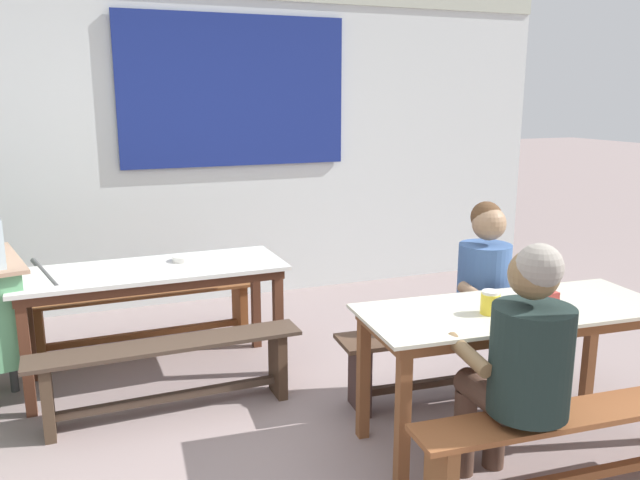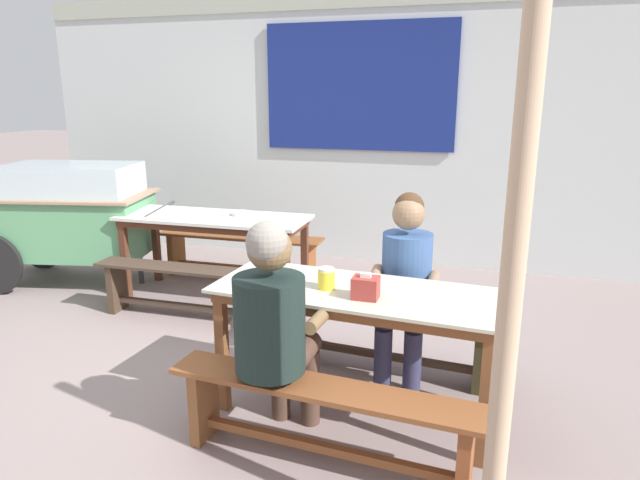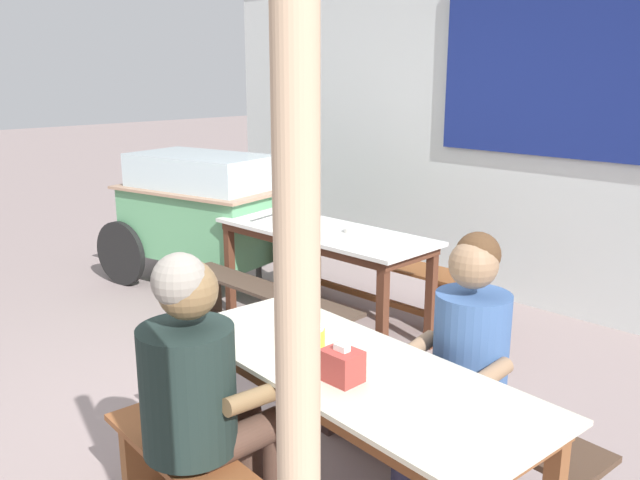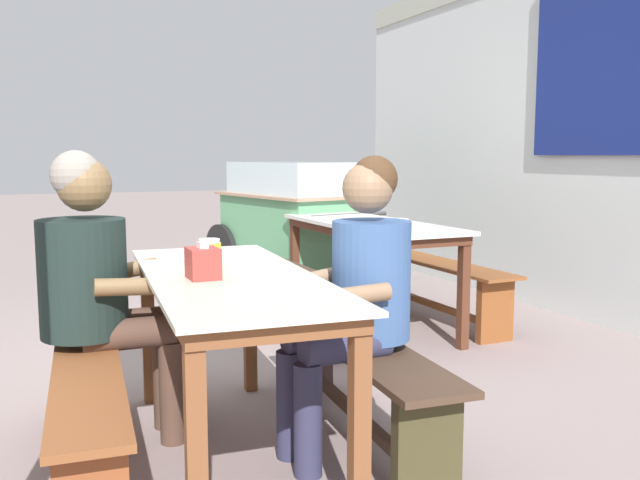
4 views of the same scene
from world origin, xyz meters
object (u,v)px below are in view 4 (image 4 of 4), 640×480
(food_cart, at_px, (291,214))
(tissue_box, at_px, (203,263))
(bench_far_front, at_px, (298,293))
(bench_near_front, at_px, (88,401))
(person_near_front, at_px, (99,279))
(bench_far_back, at_px, (433,281))
(person_right_near_table, at_px, (356,288))
(soup_bowl, at_px, (397,221))
(bench_near_back, at_px, (356,371))
(dining_table_far, at_px, (369,233))
(condiment_jar, at_px, (209,254))
(dining_table_near, at_px, (229,294))

(food_cart, height_order, tissue_box, food_cart)
(bench_far_front, height_order, tissue_box, tissue_box)
(bench_far_front, bearing_deg, food_cart, 160.73)
(bench_near_front, relative_size, tissue_box, 11.49)
(person_near_front, height_order, tissue_box, person_near_front)
(bench_far_back, height_order, person_right_near_table, person_right_near_table)
(bench_far_back, distance_m, person_near_front, 2.91)
(soup_bowl, bearing_deg, person_right_near_table, -34.62)
(bench_far_front, relative_size, bench_near_back, 1.01)
(dining_table_far, relative_size, condiment_jar, 14.10)
(bench_far_back, distance_m, food_cart, 1.65)
(bench_far_front, xyz_separation_m, person_near_front, (1.35, -1.43, 0.43))
(dining_table_far, distance_m, condiment_jar, 2.16)
(bench_near_front, bearing_deg, bench_far_back, 122.17)
(bench_near_back, xyz_separation_m, person_right_near_table, (0.16, -0.08, 0.40))
(soup_bowl, bearing_deg, bench_far_back, 117.34)
(dining_table_near, height_order, tissue_box, tissue_box)
(tissue_box, xyz_separation_m, soup_bowl, (-1.52, 1.73, -0.04))
(bench_near_front, relative_size, person_right_near_table, 1.33)
(bench_near_back, xyz_separation_m, person_near_front, (-0.36, -1.02, 0.42))
(dining_table_far, xyz_separation_m, bench_far_front, (0.01, -0.55, -0.39))
(food_cart, relative_size, person_near_front, 1.53)
(bench_near_back, relative_size, soup_bowl, 9.77)
(dining_table_near, relative_size, food_cart, 0.88)
(dining_table_far, height_order, food_cart, food_cart)
(dining_table_near, xyz_separation_m, soup_bowl, (-1.45, 1.61, 0.10))
(condiment_jar, bearing_deg, soup_bowl, 127.79)
(person_near_front, bearing_deg, bench_near_front, -16.15)
(bench_far_front, distance_m, bench_near_back, 1.76)
(dining_table_far, height_order, person_near_front, person_near_front)
(dining_table_far, bearing_deg, bench_far_back, 90.95)
(bench_far_back, xyz_separation_m, bench_far_front, (0.02, -1.10, -0.00))
(tissue_box, bearing_deg, person_right_near_table, 77.70)
(bench_near_front, relative_size, condiment_jar, 13.46)
(bench_far_front, xyz_separation_m, tissue_box, (1.74, -1.08, 0.53))
(dining_table_far, xyz_separation_m, bench_near_back, (1.72, -0.96, -0.38))
(dining_table_far, distance_m, person_near_front, 2.40)
(person_right_near_table, bearing_deg, condiment_jar, -126.51)
(bench_far_back, bearing_deg, bench_near_back, -41.27)
(bench_near_front, height_order, soup_bowl, soup_bowl)
(bench_far_back, bearing_deg, person_near_front, -61.70)
(food_cart, height_order, person_near_front, person_near_front)
(bench_far_front, height_order, bench_near_front, same)
(bench_near_back, bearing_deg, soup_bowl, 144.63)
(condiment_jar, height_order, soup_bowl, condiment_jar)
(bench_far_front, bearing_deg, bench_far_back, 90.95)
(bench_near_back, distance_m, person_right_near_table, 0.44)
(dining_table_far, distance_m, soup_bowl, 0.27)
(dining_table_far, bearing_deg, tissue_box, -43.14)
(dining_table_far, distance_m, food_cart, 1.51)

